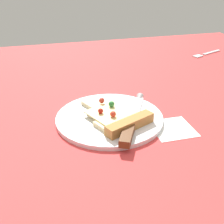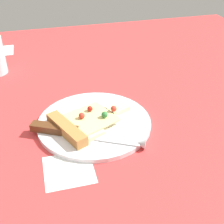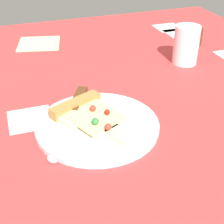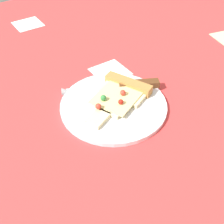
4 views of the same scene
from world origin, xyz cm
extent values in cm
cube|color=#D13838|center=(0.00, 0.00, -1.50)|extent=(145.87, 145.87, 3.00)
cube|color=white|center=(8.83, -6.35, -0.10)|extent=(9.00, 9.00, 0.20)
cylinder|color=silver|center=(-3.65, 1.08, 0.51)|extent=(24.85, 24.85, 1.02)
cube|color=beige|center=(-2.01, -2.57, 1.52)|extent=(12.49, 9.98, 1.00)
cube|color=beige|center=(-4.26, 2.45, 1.52)|extent=(8.86, 8.06, 1.00)
cube|color=beige|center=(-6.31, 7.01, 1.52)|extent=(5.41, 6.22, 1.00)
cube|color=#EDD88C|center=(-3.24, 0.17, 2.17)|extent=(12.49, 12.89, 0.30)
cube|color=#B27A3D|center=(-0.78, -5.31, 2.12)|extent=(12.01, 7.29, 2.20)
sphere|color=red|center=(-3.54, -1.61, 2.99)|extent=(1.33, 1.33, 1.33)
sphere|color=red|center=(-4.40, 5.68, 3.00)|extent=(1.35, 1.35, 1.35)
sphere|color=#2D7A38|center=(-2.62, 3.18, 3.02)|extent=(1.39, 1.39, 1.39)
sphere|color=#B21E14|center=(-5.86, 0.63, 2.92)|extent=(1.19, 1.19, 1.19)
cube|color=silver|center=(3.62, 2.93, 1.17)|extent=(7.31, 11.57, 0.30)
cone|color=silver|center=(6.39, 8.25, 1.17)|extent=(2.70, 2.70, 2.00)
cube|color=#593319|center=(-1.92, -7.71, 1.82)|extent=(6.57, 9.89, 1.60)
cube|color=silver|center=(49.19, 42.60, 0.40)|extent=(9.74, 4.80, 0.80)
cube|color=silver|center=(41.29, 39.46, 0.40)|extent=(4.23, 3.56, 0.80)
camera|label=1|loc=(-18.18, -55.36, 33.46)|focal=46.12mm
camera|label=2|loc=(49.14, -8.83, 39.28)|focal=48.21mm
camera|label=3|loc=(11.18, 52.82, 37.99)|focal=52.21mm
camera|label=4|loc=(-45.14, 29.70, 44.50)|focal=45.97mm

